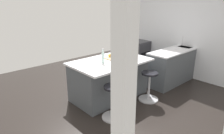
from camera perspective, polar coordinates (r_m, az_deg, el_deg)
ground_plane at (r=4.70m, az=0.09°, el=-8.96°), size 7.00×7.00×0.00m
interior_partition_left at (r=6.30m, az=18.34°, el=10.39°), size 0.12×5.39×2.75m
sink_cabinet at (r=6.03m, az=18.61°, el=1.03°), size 2.36×0.60×1.18m
oven_range at (r=6.87m, az=7.47°, el=3.74°), size 0.60×0.61×0.87m
kitchen_island at (r=4.63m, az=-0.81°, el=-3.30°), size 1.73×1.10×0.89m
stool_by_window at (r=4.60m, az=10.40°, el=-5.62°), size 0.44×0.44×0.66m
stool_middle at (r=3.87m, az=0.37°, el=-10.17°), size 0.44×0.44×0.66m
cutting_board at (r=4.65m, az=0.22°, el=2.63°), size 0.36×0.24×0.02m
apple_red at (r=4.55m, az=0.47°, el=2.86°), size 0.07×0.07×0.07m
apple_green at (r=4.71m, az=0.56°, el=3.51°), size 0.08×0.08×0.08m
apple_yellow at (r=4.68m, az=-0.65°, el=3.32°), size 0.07×0.07×0.07m
water_bottle at (r=4.26m, az=-2.56°, el=2.68°), size 0.06×0.06×0.31m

